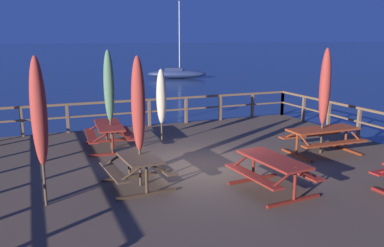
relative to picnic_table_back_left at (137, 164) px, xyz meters
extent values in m
plane|color=navy|center=(2.07, 0.90, -1.25)|extent=(600.00, 600.00, 0.00)
cube|color=brown|center=(2.07, 0.90, -0.90)|extent=(12.71, 10.99, 0.70)
cube|color=brown|center=(2.07, 6.24, 0.50)|extent=(12.41, 0.09, 0.08)
cube|color=brown|center=(2.07, 6.24, 0.03)|extent=(12.41, 0.07, 0.06)
cube|color=brown|center=(-2.59, 6.24, -0.02)|extent=(0.10, 0.10, 1.05)
cube|color=brown|center=(-1.04, 6.24, -0.02)|extent=(0.10, 0.10, 1.05)
cube|color=brown|center=(0.52, 6.24, -0.02)|extent=(0.10, 0.10, 1.05)
cube|color=brown|center=(2.07, 6.24, -0.02)|extent=(0.10, 0.10, 1.05)
cube|color=brown|center=(3.62, 6.24, -0.02)|extent=(0.10, 0.10, 1.05)
cube|color=brown|center=(5.17, 6.24, -0.02)|extent=(0.10, 0.10, 1.05)
cube|color=brown|center=(6.72, 6.24, -0.02)|extent=(0.10, 0.10, 1.05)
cube|color=brown|center=(8.27, 6.24, -0.02)|extent=(0.10, 0.10, 1.05)
cube|color=brown|center=(8.27, 0.90, 0.50)|extent=(0.09, 10.69, 0.08)
cube|color=brown|center=(8.27, 0.90, 0.03)|extent=(0.07, 10.69, 0.06)
cube|color=brown|center=(8.27, 1.66, -0.02)|extent=(0.10, 0.10, 1.05)
cube|color=brown|center=(8.27, 3.19, -0.02)|extent=(0.10, 0.10, 1.05)
cube|color=brown|center=(8.27, 4.71, -0.02)|extent=(0.10, 0.10, 1.05)
cube|color=brown|center=(8.27, 6.24, -0.02)|extent=(0.10, 0.10, 1.05)
cube|color=brown|center=(0.00, 0.00, 0.19)|extent=(0.88, 1.67, 0.05)
cube|color=brown|center=(0.56, 0.04, -0.11)|extent=(0.40, 1.64, 0.04)
cube|color=brown|center=(-0.56, -0.04, -0.11)|extent=(0.40, 1.64, 0.04)
cube|color=#432F1F|center=(0.05, -0.63, -0.52)|extent=(1.40, 0.19, 0.06)
cylinder|color=#432F1F|center=(0.05, -0.63, -0.18)|extent=(0.07, 0.07, 0.74)
cylinder|color=#432F1F|center=(0.33, -0.61, 0.04)|extent=(0.63, 0.10, 0.37)
cylinder|color=#432F1F|center=(-0.23, -0.65, 0.04)|extent=(0.63, 0.10, 0.37)
cube|color=#432F1F|center=(-0.05, 0.63, -0.52)|extent=(1.40, 0.19, 0.06)
cylinder|color=#432F1F|center=(-0.05, 0.63, -0.18)|extent=(0.07, 0.07, 0.74)
cylinder|color=#432F1F|center=(0.23, 0.65, 0.04)|extent=(0.63, 0.10, 0.37)
cylinder|color=#432F1F|center=(-0.33, 0.61, 0.04)|extent=(0.63, 0.10, 0.37)
cube|color=maroon|center=(0.00, 3.60, 0.19)|extent=(0.88, 2.03, 0.05)
cube|color=maroon|center=(0.56, 3.56, -0.11)|extent=(0.40, 2.00, 0.04)
cube|color=maroon|center=(-0.56, 3.63, -0.11)|extent=(0.40, 2.00, 0.04)
cube|color=maroon|center=(-0.05, 2.79, -0.52)|extent=(1.40, 0.17, 0.06)
cylinder|color=maroon|center=(-0.05, 2.79, -0.18)|extent=(0.07, 0.07, 0.74)
cylinder|color=maroon|center=(0.23, 2.77, 0.04)|extent=(0.63, 0.09, 0.37)
cylinder|color=maroon|center=(-0.33, 2.81, 0.04)|extent=(0.63, 0.09, 0.37)
cube|color=maroon|center=(0.05, 4.41, -0.52)|extent=(1.40, 0.17, 0.06)
cylinder|color=maroon|center=(0.05, 4.41, -0.18)|extent=(0.07, 0.07, 0.74)
cylinder|color=maroon|center=(0.33, 4.39, 0.04)|extent=(0.63, 0.09, 0.37)
cylinder|color=maroon|center=(-0.23, 4.43, 0.04)|extent=(0.63, 0.09, 0.37)
cube|color=maroon|center=(2.79, -1.41, 0.19)|extent=(0.91, 1.91, 0.05)
cube|color=maroon|center=(3.35, -1.36, -0.11)|extent=(0.43, 1.87, 0.04)
cube|color=maroon|center=(2.23, -1.46, -0.11)|extent=(0.43, 1.87, 0.04)
cube|color=maroon|center=(2.85, -2.16, -0.52)|extent=(1.40, 0.20, 0.06)
cylinder|color=maroon|center=(2.85, -2.16, -0.18)|extent=(0.07, 0.07, 0.74)
cylinder|color=maroon|center=(3.13, -2.13, 0.04)|extent=(0.63, 0.11, 0.37)
cylinder|color=maroon|center=(2.57, -2.18, 0.04)|extent=(0.63, 0.11, 0.37)
cube|color=maroon|center=(2.72, -0.66, -0.52)|extent=(1.40, 0.20, 0.06)
cylinder|color=maroon|center=(2.72, -0.66, -0.18)|extent=(0.07, 0.07, 0.74)
cylinder|color=maroon|center=(3.00, -0.64, 0.04)|extent=(0.63, 0.11, 0.37)
cylinder|color=maroon|center=(2.45, -0.69, 0.04)|extent=(0.63, 0.11, 0.37)
cube|color=#993819|center=(5.86, 0.63, 0.19)|extent=(2.18, 0.77, 0.05)
cube|color=#993819|center=(5.86, 0.07, -0.11)|extent=(2.18, 0.29, 0.04)
cube|color=#993819|center=(5.86, 1.19, -0.11)|extent=(2.18, 0.29, 0.04)
cube|color=maroon|center=(4.95, 0.63, -0.52)|extent=(0.09, 1.40, 0.06)
cylinder|color=maroon|center=(4.95, 0.63, -0.18)|extent=(0.07, 0.07, 0.74)
cylinder|color=maroon|center=(4.95, 0.35, 0.04)|extent=(0.06, 0.63, 0.37)
cylinder|color=maroon|center=(4.95, 0.91, 0.04)|extent=(0.06, 0.63, 0.37)
cube|color=maroon|center=(6.77, 0.62, -0.52)|extent=(0.09, 1.40, 0.06)
cylinder|color=maroon|center=(6.77, 0.62, -0.18)|extent=(0.07, 0.07, 0.74)
cylinder|color=maroon|center=(6.77, 0.34, 0.04)|extent=(0.06, 0.63, 0.37)
cylinder|color=maroon|center=(6.77, 0.90, 0.04)|extent=(0.06, 0.63, 0.37)
cylinder|color=#4C3828|center=(0.07, 0.01, 0.89)|extent=(0.06, 0.06, 2.88)
ellipsoid|color=#A33328|center=(0.07, 0.01, 1.40)|extent=(0.32, 0.32, 2.19)
cylinder|color=maroon|center=(0.07, 0.01, 1.24)|extent=(0.21, 0.21, 0.05)
cone|color=#4C3828|center=(0.07, 0.01, 2.40)|extent=(0.10, 0.10, 0.14)
cylinder|color=#4C3828|center=(0.05, 3.54, 0.91)|extent=(0.06, 0.06, 2.91)
ellipsoid|color=#4C704C|center=(0.05, 3.54, 1.42)|extent=(0.32, 0.32, 2.21)
cylinder|color=#2D432D|center=(0.05, 3.54, 1.26)|extent=(0.21, 0.21, 0.05)
cone|color=#4C3828|center=(0.05, 3.54, 2.43)|extent=(0.10, 0.10, 0.14)
cylinder|color=#4C3828|center=(-2.05, -0.37, 0.92)|extent=(0.06, 0.06, 2.93)
ellipsoid|color=#A33328|center=(-2.05, -0.37, 1.43)|extent=(0.32, 0.32, 2.23)
cylinder|color=maroon|center=(-2.05, -0.37, 1.27)|extent=(0.21, 0.21, 0.05)
cone|color=#4C3828|center=(-2.05, -0.37, 2.45)|extent=(0.10, 0.10, 0.14)
cylinder|color=#4C3828|center=(1.68, 3.42, 0.62)|extent=(0.06, 0.06, 2.33)
ellipsoid|color=#CCB793|center=(1.68, 3.42, 1.03)|extent=(0.32, 0.32, 1.77)
cylinder|color=#7A6E58|center=(1.68, 3.42, 0.90)|extent=(0.21, 0.21, 0.05)
cone|color=#4C3828|center=(1.68, 3.42, 1.85)|extent=(0.10, 0.10, 0.14)
cylinder|color=#4C3828|center=(5.84, 0.65, 0.94)|extent=(0.06, 0.06, 2.97)
ellipsoid|color=#A33328|center=(5.84, 0.65, 1.47)|extent=(0.32, 0.32, 2.26)
cylinder|color=maroon|center=(5.84, 0.65, 1.30)|extent=(0.21, 0.21, 0.05)
cone|color=#4C3828|center=(5.84, 0.65, 2.50)|extent=(0.10, 0.10, 0.14)
ellipsoid|color=navy|center=(11.81, 30.31, -0.80)|extent=(6.20, 3.75, 0.90)
cube|color=#202949|center=(11.53, 30.42, -0.30)|extent=(2.07, 1.67, 0.36)
cylinder|color=silver|center=(12.09, 30.20, 2.97)|extent=(0.10, 0.10, 7.00)
camera|label=1|loc=(-2.12, -8.73, 2.88)|focal=37.33mm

